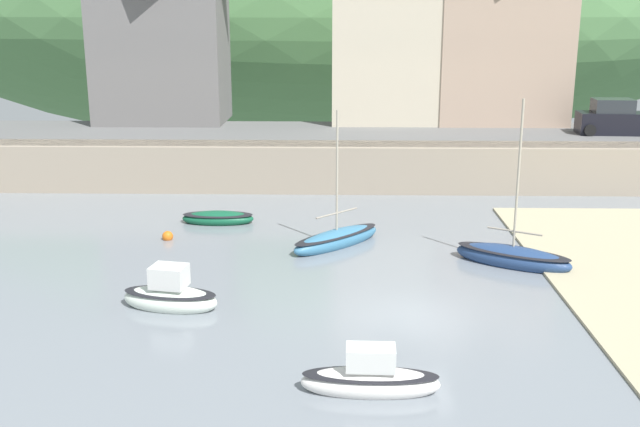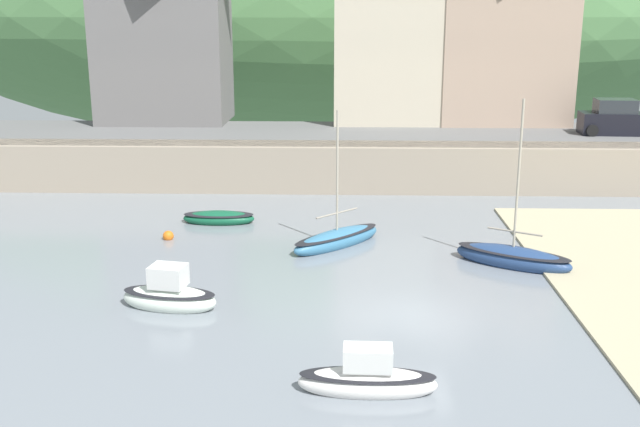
# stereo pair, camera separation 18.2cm
# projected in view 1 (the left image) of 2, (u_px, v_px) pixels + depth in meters

# --- Properties ---
(quay_seawall) EXTENTS (48.00, 9.40, 2.40)m
(quay_seawall) POSITION_uv_depth(u_px,v_px,m) (382.00, 162.00, 39.40)
(quay_seawall) COLOR gray
(quay_seawall) RESTS_ON ground
(hillside_backdrop) EXTENTS (80.00, 44.00, 24.53)m
(hillside_backdrop) POSITION_uv_depth(u_px,v_px,m) (318.00, 16.00, 74.01)
(hillside_backdrop) COLOR #508049
(hillside_backdrop) RESTS_ON ground
(waterfront_building_left) EXTENTS (7.96, 5.64, 10.47)m
(waterfront_building_left) POSITION_uv_depth(u_px,v_px,m) (161.00, 33.00, 45.47)
(waterfront_building_left) COLOR slate
(waterfront_building_left) RESTS_ON ground
(waterfront_building_centre) EXTENTS (9.08, 4.95, 11.93)m
(waterfront_building_centre) POSITION_uv_depth(u_px,v_px,m) (406.00, 21.00, 44.94)
(waterfront_building_centre) COLOR beige
(waterfront_building_centre) RESTS_ON ground
(waterfront_building_right) EXTENTS (7.97, 5.14, 11.31)m
(waterfront_building_right) POSITION_uv_depth(u_px,v_px,m) (502.00, 26.00, 44.89)
(waterfront_building_right) COLOR tan
(waterfront_building_right) RESTS_ON ground
(sailboat_nearest_shore) EXTENTS (3.44, 1.08, 1.37)m
(sailboat_nearest_shore) POSITION_uv_depth(u_px,v_px,m) (370.00, 379.00, 18.33)
(sailboat_nearest_shore) COLOR white
(sailboat_nearest_shore) RESTS_ON ground
(dinghy_open_wooden) EXTENTS (3.16, 1.30, 0.67)m
(dinghy_open_wooden) POSITION_uv_depth(u_px,v_px,m) (218.00, 218.00, 33.10)
(dinghy_open_wooden) COLOR #135537
(dinghy_open_wooden) RESTS_ON ground
(motorboat_with_cabin) EXTENTS (4.39, 3.30, 6.29)m
(motorboat_with_cabin) POSITION_uv_depth(u_px,v_px,m) (513.00, 257.00, 27.56)
(motorboat_with_cabin) COLOR navy
(motorboat_with_cabin) RESTS_ON ground
(sailboat_tall_mast) EXTENTS (3.25, 1.77, 1.58)m
(sailboat_tall_mast) POSITION_uv_depth(u_px,v_px,m) (170.00, 296.00, 23.55)
(sailboat_tall_mast) COLOR white
(sailboat_tall_mast) RESTS_ON ground
(sailboat_blue_trim) EXTENTS (3.96, 4.00, 5.58)m
(sailboat_blue_trim) POSITION_uv_depth(u_px,v_px,m) (337.00, 239.00, 29.83)
(sailboat_blue_trim) COLOR teal
(sailboat_blue_trim) RESTS_ON ground
(parked_car_near_slipway) EXTENTS (4.20, 1.97, 1.95)m
(parked_car_near_slipway) POSITION_uv_depth(u_px,v_px,m) (615.00, 120.00, 41.71)
(parked_car_near_slipway) COLOR black
(parked_car_near_slipway) RESTS_ON ground
(mooring_buoy) EXTENTS (0.45, 0.45, 0.45)m
(mooring_buoy) POSITION_uv_depth(u_px,v_px,m) (168.00, 236.00, 30.66)
(mooring_buoy) COLOR orange
(mooring_buoy) RESTS_ON ground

